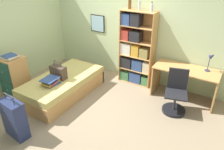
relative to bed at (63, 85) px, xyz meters
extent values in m
plane|color=gray|center=(0.68, -0.02, -0.23)|extent=(14.00, 14.00, 0.00)
cube|color=beige|center=(0.68, 1.63, 1.07)|extent=(10.00, 0.06, 2.60)
cube|color=black|center=(-0.09, 1.59, 1.09)|extent=(0.42, 0.02, 0.45)
cube|color=#99C1D6|center=(-0.09, 1.58, 1.09)|extent=(0.38, 0.01, 0.41)
cube|color=beige|center=(-1.42, -0.02, 1.07)|extent=(0.06, 10.00, 2.60)
cube|color=tan|center=(0.00, -0.02, -0.07)|extent=(1.00, 1.93, 0.31)
cube|color=tan|center=(0.00, -0.02, 0.15)|extent=(0.97, 1.90, 0.15)
cube|color=tan|center=(0.00, 0.93, 0.00)|extent=(1.00, 0.04, 0.46)
cube|color=#47382D|center=(-0.02, -0.08, 0.37)|extent=(0.37, 0.17, 0.29)
torus|color=#47382D|center=(-0.02, -0.08, 0.58)|extent=(0.22, 0.02, 0.22)
cube|color=#334C84|center=(0.02, -0.36, 0.24)|extent=(0.31, 0.33, 0.02)
cube|color=#B2382D|center=(0.03, -0.37, 0.26)|extent=(0.28, 0.35, 0.02)
cube|color=#99894C|center=(0.03, -0.38, 0.28)|extent=(0.26, 0.36, 0.02)
cube|color=gold|center=(0.04, -0.39, 0.29)|extent=(0.25, 0.34, 0.01)
cube|color=#7A336B|center=(0.02, -0.37, 0.31)|extent=(0.32, 0.32, 0.02)
cube|color=#232328|center=(0.03, -0.38, 0.33)|extent=(0.21, 0.31, 0.02)
cube|color=silver|center=(0.03, -0.36, 0.35)|extent=(0.26, 0.34, 0.02)
cube|color=#334C84|center=(0.03, -0.39, 0.36)|extent=(0.32, 0.38, 0.02)
cube|color=navy|center=(0.23, -1.47, 0.13)|extent=(0.50, 0.28, 0.72)
cylinder|color=#2D2D33|center=(0.10, -1.45, 0.55)|extent=(0.01, 0.01, 0.12)
cylinder|color=#2D2D33|center=(0.36, -1.48, 0.55)|extent=(0.01, 0.01, 0.12)
cube|color=#2D2D33|center=(0.23, -1.47, 0.61)|extent=(0.28, 0.05, 0.02)
cube|color=tan|center=(-0.91, -0.57, 0.24)|extent=(0.49, 0.46, 0.93)
cube|color=#1E4C42|center=(-0.91, -0.81, 0.02)|extent=(0.45, 0.01, 0.43)
sphere|color=#B2A893|center=(-0.91, -0.82, 0.02)|extent=(0.02, 0.02, 0.02)
cube|color=#1E4C42|center=(-0.91, -0.81, 0.46)|extent=(0.45, 0.01, 0.43)
sphere|color=#B2A893|center=(-0.91, -0.82, 0.46)|extent=(0.02, 0.02, 0.02)
cube|color=silver|center=(-0.88, -0.59, 0.72)|extent=(0.25, 0.31, 0.02)
cube|color=beige|center=(-0.87, -0.58, 0.73)|extent=(0.30, 0.32, 0.01)
cube|color=beige|center=(-0.88, -0.61, 0.75)|extent=(0.30, 0.28, 0.02)
cube|color=#334C84|center=(-0.90, -0.59, 0.77)|extent=(0.28, 0.28, 0.02)
cube|color=tan|center=(0.77, 1.41, 0.68)|extent=(0.02, 0.34, 1.81)
cube|color=tan|center=(1.59, 1.41, 0.68)|extent=(0.02, 0.34, 1.81)
cube|color=tan|center=(1.18, 1.58, 0.68)|extent=(0.83, 0.01, 1.81)
cube|color=tan|center=(1.18, 1.41, -0.22)|extent=(0.80, 0.34, 0.02)
cube|color=tan|center=(1.18, 1.41, 0.14)|extent=(0.80, 0.34, 0.02)
cube|color=tan|center=(1.18, 1.41, 0.50)|extent=(0.80, 0.34, 0.02)
cube|color=tan|center=(1.18, 1.41, 0.86)|extent=(0.80, 0.34, 0.02)
cube|color=tan|center=(1.18, 1.41, 1.22)|extent=(0.80, 0.34, 0.02)
cube|color=tan|center=(1.18, 1.41, 1.58)|extent=(0.80, 0.34, 0.02)
cube|color=#427A4C|center=(0.91, 1.40, -0.09)|extent=(0.24, 0.25, 0.23)
cube|color=#334C84|center=(1.21, 1.40, -0.07)|extent=(0.30, 0.25, 0.27)
cube|color=#427A4C|center=(1.48, 1.40, -0.09)|extent=(0.18, 0.25, 0.23)
cube|color=#232328|center=(0.94, 1.40, 0.28)|extent=(0.29, 0.25, 0.27)
cube|color=#334C84|center=(1.25, 1.40, 0.28)|extent=(0.27, 0.25, 0.27)
cube|color=beige|center=(1.49, 1.40, 0.28)|extent=(0.16, 0.25, 0.27)
cube|color=silver|center=(0.92, 1.40, 0.65)|extent=(0.26, 0.25, 0.27)
cube|color=gold|center=(1.17, 1.40, 0.65)|extent=(0.19, 0.25, 0.28)
cube|color=#99894C|center=(1.40, 1.40, 0.63)|extent=(0.21, 0.25, 0.24)
cube|color=#B2382D|center=(0.89, 1.40, 0.99)|extent=(0.20, 0.25, 0.24)
cube|color=#232328|center=(1.14, 1.40, 1.00)|extent=(0.26, 0.25, 0.25)
cube|color=#334C84|center=(0.90, 1.40, 1.36)|extent=(0.21, 0.25, 0.26)
cube|color=#232328|center=(1.13, 1.40, 1.38)|extent=(0.22, 0.25, 0.29)
cylinder|color=brown|center=(0.92, 1.44, 1.69)|extent=(0.07, 0.07, 0.21)
cylinder|color=#B7BCC1|center=(1.17, 1.43, 1.68)|extent=(0.06, 0.06, 0.19)
cylinder|color=#B7BCC1|center=(1.17, 1.43, 1.81)|extent=(0.02, 0.02, 0.06)
cylinder|color=#B7BCC1|center=(1.45, 1.46, 1.66)|extent=(0.07, 0.07, 0.14)
cylinder|color=#B7BCC1|center=(1.45, 1.46, 1.75)|extent=(0.03, 0.03, 0.04)
cylinder|color=#232328|center=(1.45, 1.46, 1.78)|extent=(0.03, 0.03, 0.02)
cube|color=tan|center=(2.43, 1.27, 0.50)|extent=(1.36, 0.62, 0.02)
cube|color=tan|center=(1.77, 1.27, 0.13)|extent=(0.03, 0.58, 0.71)
cube|color=tan|center=(3.09, 1.27, 0.13)|extent=(0.03, 0.58, 0.71)
cylinder|color=navy|center=(2.82, 1.39, 0.52)|extent=(0.11, 0.11, 0.02)
cylinder|color=navy|center=(2.82, 1.39, 0.68)|extent=(0.02, 0.02, 0.31)
cone|color=navy|center=(2.85, 1.39, 0.86)|extent=(0.14, 0.09, 0.14)
cylinder|color=black|center=(2.42, 0.66, -0.20)|extent=(0.48, 0.48, 0.06)
cylinder|color=#333338|center=(2.42, 0.66, -0.02)|extent=(0.05, 0.05, 0.41)
cube|color=black|center=(2.42, 0.66, 0.20)|extent=(0.53, 0.53, 0.03)
cube|color=black|center=(2.36, 0.86, 0.44)|extent=(0.39, 0.14, 0.45)
cylinder|color=#99C1B2|center=(2.35, 1.21, -0.08)|extent=(0.28, 0.28, 0.30)
camera|label=1|loc=(3.22, -3.16, 2.56)|focal=35.00mm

